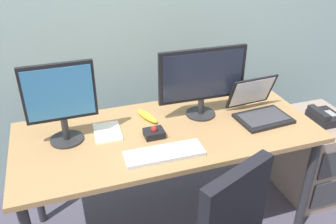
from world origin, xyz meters
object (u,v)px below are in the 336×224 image
at_px(desk_phone, 324,117).
at_px(file_cabinet, 314,155).
at_px(keyboard, 164,153).
at_px(coffee_mug, 239,91).
at_px(banana, 147,116).
at_px(trackball_mouse, 154,133).
at_px(monitor_main, 202,79).
at_px(monitor_side, 60,99).
at_px(laptop, 259,108).
at_px(paper_notepad, 107,132).

bearing_deg(desk_phone, file_cabinet, 63.22).
distance_m(file_cabinet, desk_phone, 0.34).
xyz_separation_m(keyboard, coffee_mug, (0.68, 0.47, 0.04)).
bearing_deg(keyboard, coffee_mug, 34.52).
bearing_deg(banana, desk_phone, -7.75).
xyz_separation_m(desk_phone, trackball_mouse, (-1.21, -0.03, 0.14)).
xyz_separation_m(file_cabinet, monitor_main, (-0.87, 0.09, 0.69)).
relative_size(monitor_main, trackball_mouse, 4.85).
distance_m(coffee_mug, banana, 0.67).
distance_m(desk_phone, trackball_mouse, 1.22).
bearing_deg(monitor_side, desk_phone, -2.71).
xyz_separation_m(desk_phone, monitor_side, (-1.67, 0.08, 0.37)).
height_order(keyboard, banana, banana).
xyz_separation_m(monitor_side, keyboard, (0.46, -0.30, -0.24)).
distance_m(file_cabinet, coffee_mug, 0.77).
bearing_deg(monitor_main, laptop, -20.94).
distance_m(monitor_main, monitor_side, 0.81).
xyz_separation_m(monitor_side, paper_notepad, (0.22, 0.00, -0.25)).
height_order(file_cabinet, banana, banana).
relative_size(monitor_side, paper_notepad, 2.15).
bearing_deg(trackball_mouse, monitor_side, 166.21).
height_order(monitor_side, banana, monitor_side).
bearing_deg(keyboard, desk_phone, 10.38).
distance_m(file_cabinet, banana, 1.30).
relative_size(monitor_side, keyboard, 1.08).
bearing_deg(banana, coffee_mug, 7.00).
relative_size(coffee_mug, paper_notepad, 0.47).
bearing_deg(monitor_main, keyboard, -136.16).
bearing_deg(banana, laptop, -15.28).
relative_size(file_cabinet, monitor_side, 1.35).
height_order(laptop, banana, laptop).
relative_size(monitor_main, coffee_mug, 5.50).
bearing_deg(coffee_mug, paper_notepad, -170.11).
height_order(file_cabinet, monitor_side, monitor_side).
relative_size(monitor_side, coffee_mug, 4.62).
distance_m(laptop, paper_notepad, 0.92).
height_order(desk_phone, laptop, laptop).
xyz_separation_m(file_cabinet, laptop, (-0.55, -0.03, 0.50)).
bearing_deg(banana, trackball_mouse, -94.18).
relative_size(desk_phone, monitor_main, 0.38).
xyz_separation_m(monitor_side, coffee_mug, (1.14, 0.16, -0.21)).
bearing_deg(file_cabinet, laptop, -176.51).
bearing_deg(file_cabinet, banana, 173.07).
height_order(desk_phone, banana, banana).
xyz_separation_m(monitor_side, banana, (0.48, 0.08, -0.23)).
xyz_separation_m(file_cabinet, coffee_mug, (-0.54, 0.23, 0.50)).
relative_size(trackball_mouse, banana, 0.58).
xyz_separation_m(monitor_main, keyboard, (-0.34, -0.33, -0.23)).
bearing_deg(file_cabinet, trackball_mouse, -177.59).
bearing_deg(banana, file_cabinet, -6.93).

